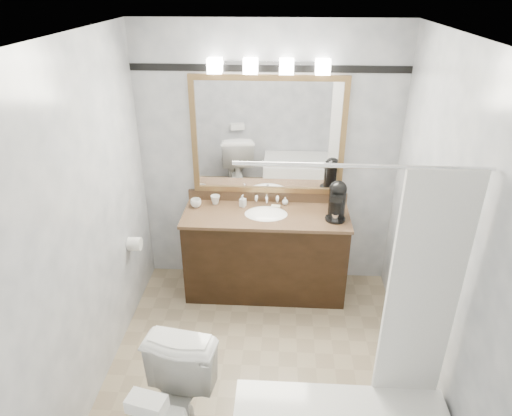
% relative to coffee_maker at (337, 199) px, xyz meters
% --- Properties ---
extents(room, '(2.42, 2.62, 2.52)m').
position_rel_coffee_maker_xyz_m(room, '(-0.63, -0.99, 0.22)').
color(room, gray).
rests_on(room, ground).
extents(vanity, '(1.53, 0.58, 0.97)m').
position_rel_coffee_maker_xyz_m(vanity, '(-0.63, 0.03, -0.59)').
color(vanity, black).
rests_on(vanity, ground).
extents(mirror, '(1.40, 0.04, 1.10)m').
position_rel_coffee_maker_xyz_m(mirror, '(-0.63, 0.30, 0.47)').
color(mirror, olive).
rests_on(mirror, room).
extents(vanity_light_bar, '(1.02, 0.14, 0.12)m').
position_rel_coffee_maker_xyz_m(vanity_light_bar, '(-0.63, 0.24, 1.10)').
color(vanity_light_bar, silver).
rests_on(vanity_light_bar, room).
extents(accent_stripe, '(2.40, 0.01, 0.06)m').
position_rel_coffee_maker_xyz_m(accent_stripe, '(-0.63, 0.31, 1.07)').
color(accent_stripe, black).
rests_on(accent_stripe, room).
extents(tp_roll, '(0.11, 0.12, 0.12)m').
position_rel_coffee_maker_xyz_m(tp_roll, '(-1.77, -0.32, -0.33)').
color(tp_roll, white).
rests_on(tp_roll, room).
extents(tissue_box, '(0.22, 0.15, 0.08)m').
position_rel_coffee_maker_xyz_m(tissue_box, '(-1.15, -2.11, -0.17)').
color(tissue_box, white).
rests_on(tissue_box, toilet).
extents(coffee_maker, '(0.18, 0.23, 0.35)m').
position_rel_coffee_maker_xyz_m(coffee_maker, '(0.00, 0.00, 0.00)').
color(coffee_maker, black).
rests_on(coffee_maker, vanity).
extents(cup_left, '(0.12, 0.12, 0.08)m').
position_rel_coffee_maker_xyz_m(cup_left, '(-1.30, 0.13, -0.14)').
color(cup_left, white).
rests_on(cup_left, vanity).
extents(cup_right, '(0.09, 0.09, 0.08)m').
position_rel_coffee_maker_xyz_m(cup_right, '(-1.13, 0.21, -0.14)').
color(cup_right, white).
rests_on(cup_right, vanity).
extents(soap_bottle_a, '(0.07, 0.07, 0.12)m').
position_rel_coffee_maker_xyz_m(soap_bottle_a, '(-0.86, 0.17, -0.12)').
color(soap_bottle_a, white).
rests_on(soap_bottle_a, vanity).
extents(soap_bottle_b, '(0.06, 0.06, 0.08)m').
position_rel_coffee_maker_xyz_m(soap_bottle_b, '(-0.46, 0.23, -0.14)').
color(soap_bottle_b, white).
rests_on(soap_bottle_b, vanity).
extents(soap_bar, '(0.09, 0.07, 0.03)m').
position_rel_coffee_maker_xyz_m(soap_bar, '(-0.55, 0.15, -0.17)').
color(soap_bar, beige).
rests_on(soap_bar, vanity).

